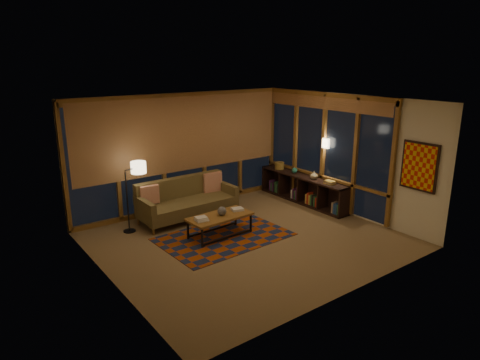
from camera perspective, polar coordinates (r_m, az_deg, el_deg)
floor at (r=8.51m, az=0.99°, el=-7.91°), size 5.50×5.00×0.01m
ceiling at (r=7.82m, az=1.09°, el=10.49°), size 5.50×5.00×0.01m
walls at (r=8.06m, az=1.04°, el=0.90°), size 5.51×5.01×2.70m
window_wall_back at (r=10.04m, az=-7.47°, el=3.78°), size 5.30×0.16×2.60m
window_wall_right at (r=10.27m, az=10.92°, el=3.89°), size 0.16×3.70×2.60m
wall_art at (r=8.85m, az=22.78°, el=1.67°), size 0.06×0.74×0.94m
wall_sconce at (r=10.09m, az=11.37°, el=4.81°), size 0.12×0.18×0.22m
sofa at (r=9.46m, az=-6.95°, el=-2.67°), size 2.16×0.89×0.88m
pillow_left at (r=9.24m, az=-11.97°, el=-2.08°), size 0.41×0.18×0.40m
pillow_right at (r=9.97m, az=-3.74°, el=-0.27°), size 0.46×0.20×0.45m
area_rug at (r=8.62m, az=-2.15°, el=-7.56°), size 2.55×1.75×0.01m
coffee_table at (r=8.60m, az=-2.69°, el=-6.11°), size 1.33×0.65×0.43m
book_stack_a at (r=8.28m, az=-5.18°, el=-5.20°), size 0.23×0.20×0.06m
book_stack_b at (r=8.78m, az=-0.30°, el=-3.94°), size 0.26×0.23×0.04m
ceramic_pot at (r=8.50m, az=-2.43°, el=-4.14°), size 0.19×0.19×0.18m
floor_lamp at (r=8.93m, az=-14.81°, el=-2.41°), size 0.54×0.42×1.42m
bookshelf at (r=10.65m, az=8.37°, el=-1.19°), size 0.40×2.68×0.67m
basket at (r=11.12m, az=5.29°, el=1.92°), size 0.29×0.29×0.18m
teal_bowl at (r=10.75m, az=7.29°, el=1.27°), size 0.16×0.16×0.14m
vase at (r=10.30m, az=9.83°, el=0.65°), size 0.22×0.22×0.19m
shelf_book_stack at (r=9.99m, az=11.88°, el=-0.29°), size 0.22×0.28×0.07m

